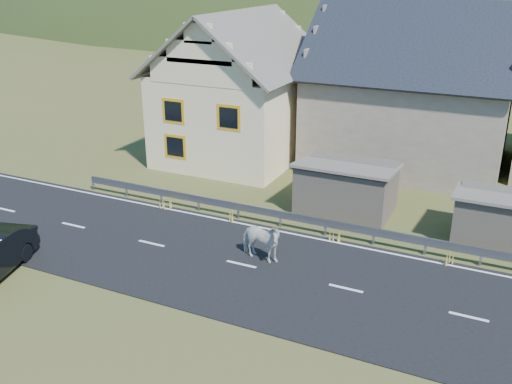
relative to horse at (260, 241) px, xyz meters
The scene contains 9 objects.
ground 3.65m from the horse, ahead, with size 160.00×160.00×0.00m, color #3B481E.
road 3.65m from the horse, ahead, with size 60.00×7.00×0.04m, color black.
lane_markings 3.64m from the horse, ahead, with size 60.00×6.60×0.01m, color silver.
guardrail 4.68m from the horse, 41.32° to the left, with size 28.10×0.09×0.75m.
shed_left 6.10m from the horse, 75.68° to the left, with size 4.30×3.30×2.40m, color brown.
shed_right 9.66m from the horse, 34.00° to the left, with size 3.80×2.90×2.20m, color brown.
house_cream 13.59m from the horse, 119.68° to the left, with size 7.80×9.80×8.30m.
house_stone_a 15.10m from the horse, 80.13° to the left, with size 10.80×9.80×8.90m.
horse is the anchor object (origin of this frame).
Camera 1 is at (4.39, -16.61, 10.32)m, focal length 40.00 mm.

